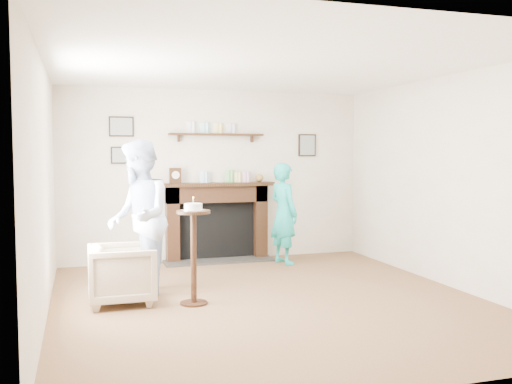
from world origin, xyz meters
TOP-DOWN VIEW (x-y plane):
  - ground at (0.00, 0.00)m, footprint 5.00×5.00m
  - room_shell at (-0.00, 0.69)m, footprint 4.54×5.02m
  - armchair at (-1.51, 0.36)m, footprint 0.69×0.67m
  - man at (-1.31, 0.63)m, footprint 0.66×0.85m
  - woman at (0.85, 1.88)m, footprint 0.48×0.60m
  - pedestal_table at (-0.80, 0.10)m, footprint 0.35×0.35m

SIDE VIEW (x-z plane):
  - ground at x=0.00m, z-range 0.00..0.00m
  - armchair at x=-1.51m, z-range -0.31..0.31m
  - man at x=-1.31m, z-range -0.87..0.87m
  - woman at x=0.85m, z-range -0.72..0.72m
  - pedestal_table at x=-0.80m, z-range 0.13..1.26m
  - room_shell at x=0.00m, z-range 0.36..2.88m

